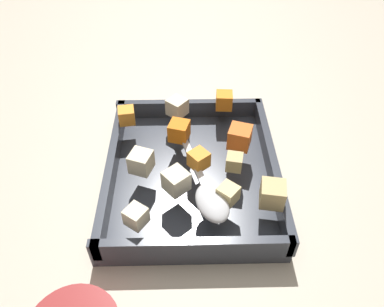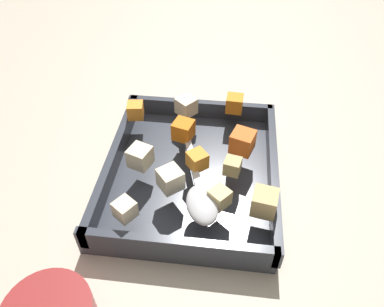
% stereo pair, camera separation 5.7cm
% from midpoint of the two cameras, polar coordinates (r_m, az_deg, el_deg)
% --- Properties ---
extents(ground_plane, '(4.00, 4.00, 0.00)m').
position_cam_midpoint_polar(ground_plane, '(0.62, 2.43, -3.29)').
color(ground_plane, '#BCB29E').
extents(baking_dish, '(0.31, 0.26, 0.05)m').
position_cam_midpoint_polar(baking_dish, '(0.60, 2.72, -3.13)').
color(baking_dish, '#333842').
rests_on(baking_dish, ground_plane).
extents(carrot_chunk_mid_left, '(0.03, 0.03, 0.03)m').
position_cam_midpoint_polar(carrot_chunk_mid_left, '(0.65, -6.07, 6.41)').
color(carrot_chunk_mid_left, orange).
rests_on(carrot_chunk_mid_left, baking_dish).
extents(carrot_chunk_center, '(0.04, 0.04, 0.03)m').
position_cam_midpoint_polar(carrot_chunk_center, '(0.59, 10.42, 1.66)').
color(carrot_chunk_center, orange).
rests_on(carrot_chunk_center, baking_dish).
extents(carrot_chunk_corner_nw, '(0.03, 0.03, 0.03)m').
position_cam_midpoint_polar(carrot_chunk_corner_nw, '(0.67, 8.90, 7.39)').
color(carrot_chunk_corner_nw, orange).
rests_on(carrot_chunk_corner_nw, baking_dish).
extents(carrot_chunk_near_left, '(0.04, 0.04, 0.03)m').
position_cam_midpoint_polar(carrot_chunk_near_left, '(0.56, 3.73, -1.12)').
color(carrot_chunk_near_left, orange).
rests_on(carrot_chunk_near_left, baking_dish).
extents(carrot_chunk_corner_se, '(0.04, 0.04, 0.03)m').
position_cam_midpoint_polar(carrot_chunk_corner_se, '(0.60, 1.38, 3.48)').
color(carrot_chunk_corner_se, orange).
rests_on(carrot_chunk_corner_se, baking_dish).
extents(potato_chunk_under_handle, '(0.03, 0.03, 0.02)m').
position_cam_midpoint_polar(potato_chunk_under_handle, '(0.56, 9.08, -2.03)').
color(potato_chunk_under_handle, tan).
rests_on(potato_chunk_under_handle, baking_dish).
extents(potato_chunk_rim_edge, '(0.04, 0.04, 0.02)m').
position_cam_midpoint_polar(potato_chunk_rim_edge, '(0.51, 7.40, -6.76)').
color(potato_chunk_rim_edge, '#E0CC89').
rests_on(potato_chunk_rim_edge, baking_dish).
extents(potato_chunk_corner_ne, '(0.04, 0.04, 0.03)m').
position_cam_midpoint_polar(potato_chunk_corner_ne, '(0.53, -0.21, -4.03)').
color(potato_chunk_corner_ne, beige).
rests_on(potato_chunk_corner_ne, baking_dish).
extents(potato_chunk_near_right, '(0.04, 0.04, 0.03)m').
position_cam_midpoint_polar(potato_chunk_near_right, '(0.51, 14.08, -7.33)').
color(potato_chunk_near_right, tan).
rests_on(potato_chunk_near_right, baking_dish).
extents(potato_chunk_front_center, '(0.04, 0.04, 0.03)m').
position_cam_midpoint_polar(potato_chunk_front_center, '(0.56, -5.00, -0.62)').
color(potato_chunk_front_center, beige).
rests_on(potato_chunk_front_center, baking_dish).
extents(potato_chunk_corner_sw, '(0.04, 0.04, 0.03)m').
position_cam_midpoint_polar(potato_chunk_corner_sw, '(0.66, 1.63, 7.10)').
color(potato_chunk_corner_sw, beige).
rests_on(potato_chunk_corner_sw, baking_dish).
extents(potato_chunk_far_left, '(0.04, 0.04, 0.03)m').
position_cam_midpoint_polar(potato_chunk_far_left, '(0.50, -6.90, -8.57)').
color(potato_chunk_far_left, beige).
rests_on(potato_chunk_far_left, baking_dish).
extents(serving_spoon, '(0.23, 0.09, 0.02)m').
position_cam_midpoint_polar(serving_spoon, '(0.52, 4.46, -6.74)').
color(serving_spoon, silver).
rests_on(serving_spoon, baking_dish).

